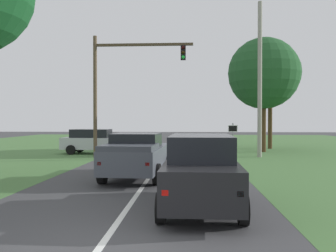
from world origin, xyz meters
TOP-DOWN VIEW (x-y plane):
  - ground_plane at (0.00, 9.60)m, footprint 120.00×120.00m
  - red_suv_near at (1.99, 3.17)m, footprint 2.17×4.72m
  - pickup_truck_lead at (-0.47, 8.21)m, footprint 2.53×5.49m
  - traffic_light at (-2.82, 16.44)m, footprint 6.46×0.40m
  - keep_moving_sign at (4.51, 16.86)m, footprint 0.60×0.09m
  - oak_tree_right at (7.36, 21.24)m, footprint 5.42×5.42m
  - crossing_suv_far at (-5.23, 19.05)m, footprint 4.58×2.20m
  - utility_pole_right at (6.30, 17.31)m, footprint 0.28×0.28m
  - extra_tree_1 at (8.58, 24.55)m, footprint 5.12×5.12m

SIDE VIEW (x-z plane):
  - ground_plane at x=0.00m, z-range 0.00..0.00m
  - crossing_suv_far at x=-5.23m, z-range 0.04..1.81m
  - pickup_truck_lead at x=-0.47m, z-range 0.04..1.91m
  - red_suv_near at x=1.99m, z-range 0.04..2.03m
  - keep_moving_sign at x=4.51m, z-range 0.32..2.55m
  - utility_pole_right at x=6.30m, z-range 0.00..10.17m
  - traffic_light at x=-2.82m, z-range 1.17..9.04m
  - oak_tree_right at x=7.36m, z-range 1.63..10.34m
  - extra_tree_1 at x=8.58m, z-range 1.96..11.02m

